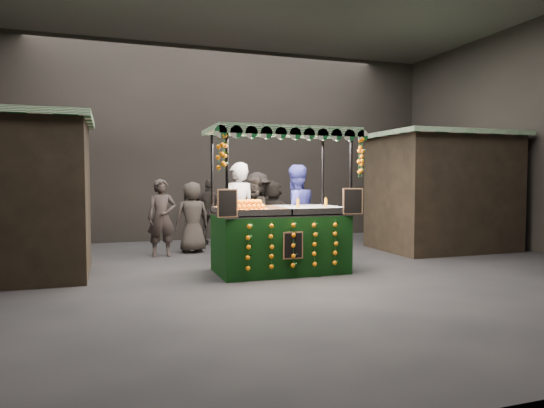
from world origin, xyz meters
name	(u,v)px	position (x,y,z in m)	size (l,w,h in m)	color
ground	(278,273)	(0.00, 0.00, 0.00)	(12.00, 12.00, 0.00)	black
market_hall	(279,69)	(0.00, 0.00, 3.38)	(12.10, 10.10, 5.05)	black
neighbour_stall_right	(442,191)	(4.40, 1.50, 1.31)	(3.00, 2.20, 2.60)	black
juice_stall	(281,228)	(0.07, 0.08, 0.75)	(2.49, 1.47, 2.41)	black
vendor_grey	(238,213)	(-0.38, 1.20, 0.94)	(0.76, 0.58, 1.89)	gray
vendor_blue	(295,213)	(0.69, 1.02, 0.92)	(0.99, 0.83, 1.85)	navy
shopper_0	(162,218)	(-1.66, 2.44, 0.79)	(0.58, 0.38, 1.58)	#2A2422
shopper_1	(256,216)	(0.17, 1.86, 0.82)	(0.96, 0.86, 1.65)	#2A2522
shopper_2	(210,212)	(-0.38, 3.84, 0.79)	(1.00, 0.70, 1.58)	black
shopper_3	(258,210)	(0.60, 3.19, 0.87)	(1.12, 1.29, 1.73)	#292321
shopper_4	(192,217)	(-0.98, 2.77, 0.76)	(0.81, 0.59, 1.52)	#2B2623
shopper_5	(273,213)	(0.96, 3.12, 0.78)	(1.35, 1.33, 1.55)	#282320
shopper_6	(259,209)	(0.75, 3.58, 0.86)	(0.51, 0.69, 1.71)	#272320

